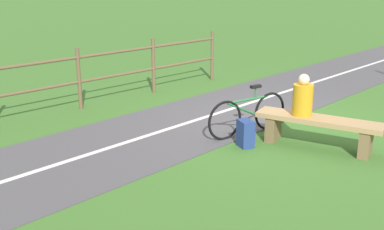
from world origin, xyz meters
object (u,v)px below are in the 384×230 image
at_px(person_seated, 303,98).
at_px(bicycle, 248,115).
at_px(bench, 318,127).
at_px(backpack, 246,134).

distance_m(person_seated, bicycle, 1.04).
xyz_separation_m(bench, person_seated, (0.28, 0.05, 0.44)).
bearing_deg(bench, backpack, 27.04).
bearing_deg(bench, bicycle, -1.67).
bearing_deg(bicycle, backpack, 47.18).
distance_m(bench, bicycle, 1.23).
height_order(bicycle, backpack, bicycle).
bearing_deg(bench, person_seated, 0.00).
distance_m(person_seated, backpack, 1.08).
xyz_separation_m(bench, bicycle, (1.22, 0.19, 0.01)).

